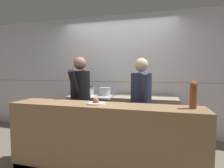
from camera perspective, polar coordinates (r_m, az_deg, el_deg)
The scene contains 11 objects.
ground_plane at distance 2.96m, azimuth -4.28°, elevation -23.64°, with size 14.00×14.00×0.00m, color #6B6056.
wall_back_tiled at distance 3.90m, azimuth 2.15°, elevation 2.98°, with size 8.00×0.06×2.60m.
oven_range at distance 3.77m, azimuth -6.17°, elevation -10.26°, with size 0.89×0.71×0.88m.
prep_counter at distance 3.53m, azimuth 10.72°, elevation -11.29°, with size 1.21×0.65×0.89m.
pass_counter at distance 2.41m, azimuth -3.16°, elevation -17.95°, with size 2.52×0.45×0.95m.
stock_pot at distance 3.76m, azimuth -8.42°, elevation -2.14°, with size 0.34×0.34×0.16m.
sauce_pot at distance 3.62m, azimuth -2.27°, elevation -2.35°, with size 0.24×0.24×0.16m.
plated_dish_main at distance 2.31m, azimuth -5.26°, elevation -6.00°, with size 0.24×0.24×0.09m.
pepper_mill at distance 2.20m, azimuth 25.00°, elevation -3.07°, with size 0.09×0.09×0.31m.
chef_head_cook at distance 3.04m, azimuth -10.29°, elevation -4.92°, with size 0.34×0.71×1.62m.
chef_sous at distance 2.77m, azimuth 9.41°, elevation -6.30°, with size 0.39×0.69×1.58m.
Camera 1 is at (0.88, -2.47, 1.38)m, focal length 28.00 mm.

